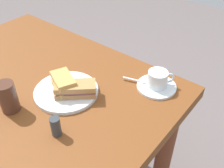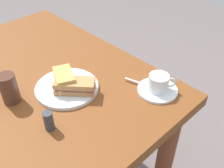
% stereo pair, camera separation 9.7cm
% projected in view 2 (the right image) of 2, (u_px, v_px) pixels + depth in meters
% --- Properties ---
extents(ground_plane, '(6.00, 6.00, 0.00)m').
position_uv_depth(ground_plane, '(65.00, 168.00, 1.54)').
color(ground_plane, '#6A5F5D').
extents(dining_table, '(1.12, 0.71, 0.71)m').
position_uv_depth(dining_table, '(51.00, 94.00, 1.18)').
color(dining_table, brown).
rests_on(dining_table, ground_plane).
extents(sandwich_plate, '(0.24, 0.24, 0.01)m').
position_uv_depth(sandwich_plate, '(67.00, 88.00, 1.00)').
color(sandwich_plate, white).
rests_on(sandwich_plate, dining_table).
extents(sandwich_front, '(0.13, 0.11, 0.06)m').
position_uv_depth(sandwich_front, '(64.00, 79.00, 0.97)').
color(sandwich_front, tan).
rests_on(sandwich_front, sandwich_plate).
extents(sandwich_back, '(0.15, 0.15, 0.05)m').
position_uv_depth(sandwich_back, '(75.00, 86.00, 0.95)').
color(sandwich_back, '#B37B4A').
rests_on(sandwich_back, sandwich_plate).
extents(coffee_saucer, '(0.15, 0.15, 0.01)m').
position_uv_depth(coffee_saucer, '(157.00, 90.00, 0.99)').
color(coffee_saucer, white).
rests_on(coffee_saucer, dining_table).
extents(coffee_cup, '(0.09, 0.09, 0.06)m').
position_uv_depth(coffee_cup, '(159.00, 82.00, 0.96)').
color(coffee_cup, white).
rests_on(coffee_cup, coffee_saucer).
extents(spoon, '(0.10, 0.04, 0.01)m').
position_uv_depth(spoon, '(140.00, 83.00, 1.01)').
color(spoon, silver).
rests_on(spoon, coffee_saucer).
extents(salt_shaker, '(0.03, 0.03, 0.07)m').
position_uv_depth(salt_shaker, '(49.00, 121.00, 0.82)').
color(salt_shaker, '#33383D').
rests_on(salt_shaker, dining_table).
extents(drinking_glass, '(0.06, 0.06, 0.11)m').
position_uv_depth(drinking_glass, '(9.00, 89.00, 0.91)').
color(drinking_glass, '#4F2E22').
rests_on(drinking_glass, dining_table).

